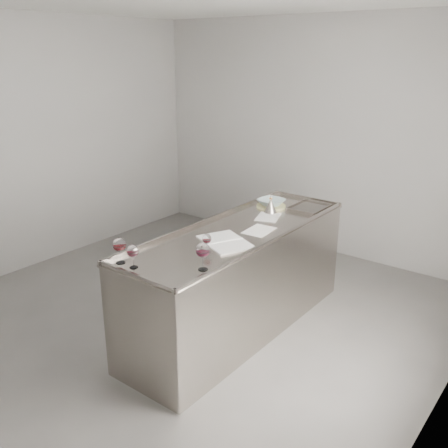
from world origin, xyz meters
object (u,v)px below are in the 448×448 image
Objects in this scene: counter at (238,280)px; wine_funnel at (271,207)px; wine_glass_left at (119,245)px; wine_glass_small at (207,239)px; ceramic_bowl at (271,202)px; wine_glass_right at (203,251)px; notebook at (225,242)px; wine_glass_middle at (133,252)px.

wine_funnel reaches higher than counter.
wine_glass_left is 1.68m from wine_funnel.
ceramic_bowl is at bearing 100.47° from wine_glass_small.
wine_glass_right is 1.60m from ceramic_bowl.
wine_glass_small reaches higher than ceramic_bowl.
counter is 16.80× the size of wine_glass_small.
wine_funnel is at bearing 103.39° from wine_glass_right.
wine_glass_middle is at bearing -80.95° from notebook.
counter is at bearing 130.65° from notebook.
counter is at bearing 75.72° from wine_glass_left.
notebook is (-0.00, 0.24, -0.10)m from wine_glass_small.
notebook is 2.93× the size of wine_funnel.
wine_glass_right reaches higher than notebook.
ceramic_bowl is at bearing 120.68° from wine_funnel.
wine_glass_middle is 1.82m from ceramic_bowl.
wine_glass_small reaches higher than counter.
ceramic_bowl is (-0.42, 1.54, -0.09)m from wine_glass_right.
wine_glass_right is 0.33m from wine_glass_small.
wine_funnel reaches higher than wine_glass_small.
notebook is (0.08, -0.30, 0.47)m from counter.
wine_glass_left reaches higher than wine_glass_middle.
wine_funnel is at bearing 123.96° from notebook.
wine_glass_middle is (0.14, 0.00, -0.01)m from wine_glass_left.
notebook is at bearing 110.66° from wine_glass_right.
wine_funnel is (-0.14, 0.89, 0.05)m from notebook.
notebook is 1.06m from ceramic_bowl.
ceramic_bowl is 0.18m from wine_funnel.
counter is 9.61× the size of ceramic_bowl.
wine_glass_middle is at bearing -146.22° from wine_glass_right.
wine_funnel reaches higher than ceramic_bowl.
wine_glass_right is (0.27, -0.81, 0.61)m from counter.
notebook is at bearing -80.97° from wine_funnel.
wine_glass_left is 1.34× the size of wine_glass_small.
wine_glass_middle is 0.59m from wine_glass_small.
counter is 12.10× the size of wine_glass_right.
wine_glass_small is (0.09, -0.54, 0.57)m from counter.
notebook is at bearing -74.28° from counter.
wine_glass_right is at bearing -76.61° from wine_funnel.
wine_glass_small is (0.36, 0.54, -0.03)m from wine_glass_left.
notebook is (0.22, 0.78, -0.12)m from wine_glass_middle.
wine_glass_left reaches higher than wine_funnel.
ceramic_bowl is 1.36× the size of wine_funnel.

